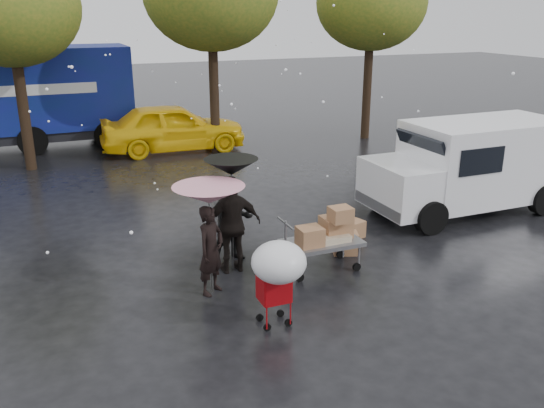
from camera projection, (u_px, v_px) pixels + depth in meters
name	position (u px, v px, depth m)	size (l,w,h in m)	color
ground	(248.00, 284.00, 10.45)	(90.00, 90.00, 0.00)	black
person_pink	(211.00, 250.00, 9.91)	(0.58, 0.38, 1.60)	black
person_middle	(232.00, 221.00, 11.18)	(0.82, 0.64, 1.68)	black
person_black	(233.00, 225.00, 10.70)	(1.10, 0.46, 1.87)	black
umbrella_pink	(209.00, 195.00, 9.58)	(1.23, 1.23, 1.96)	#4C4C4C
umbrella_black	(231.00, 167.00, 10.34)	(0.99, 0.99, 2.20)	#4C4C4C
vendor_cart	(326.00, 234.00, 10.84)	(1.52, 0.80, 1.27)	slate
shopping_cart	(278.00, 267.00, 8.67)	(0.84, 0.84, 1.46)	#A5090E
white_van	(471.00, 165.00, 13.93)	(4.91, 2.18, 2.20)	white
blue_truck	(17.00, 99.00, 19.97)	(8.30, 2.60, 3.50)	navy
box_ground_near	(345.00, 243.00, 11.73)	(0.49, 0.39, 0.44)	#976142
box_ground_far	(352.00, 229.00, 12.54)	(0.48, 0.37, 0.37)	#976142
yellow_taxi	(173.00, 127.00, 19.95)	(1.98, 4.93, 1.68)	yellow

